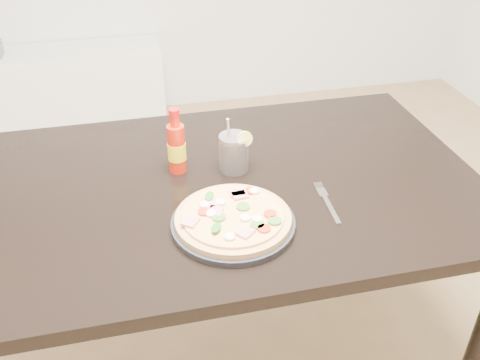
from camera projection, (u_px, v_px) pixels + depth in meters
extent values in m
cube|color=black|center=(230.00, 187.00, 1.51)|extent=(1.40, 0.90, 0.04)
cylinder|color=black|center=(34.00, 237.00, 1.91)|extent=(0.06, 0.06, 0.71)
cylinder|color=black|center=(366.00, 191.00, 2.15)|extent=(0.06, 0.06, 0.71)
cylinder|color=black|center=(233.00, 223.00, 1.32)|extent=(0.31, 0.31, 0.02)
cylinder|color=tan|center=(233.00, 219.00, 1.31)|extent=(0.29, 0.29, 0.01)
cylinder|color=#FFC86E|center=(233.00, 215.00, 1.31)|extent=(0.25, 0.25, 0.01)
cube|color=tan|center=(237.00, 193.00, 1.38)|extent=(0.04, 0.03, 0.01)
cube|color=tan|center=(245.00, 232.00, 1.24)|extent=(0.05, 0.05, 0.01)
cube|color=tan|center=(216.00, 211.00, 1.31)|extent=(0.05, 0.05, 0.01)
cube|color=tan|center=(190.00, 222.00, 1.27)|extent=(0.05, 0.05, 0.01)
cube|color=tan|center=(240.00, 195.00, 1.37)|extent=(0.04, 0.04, 0.01)
cube|color=tan|center=(211.00, 204.00, 1.33)|extent=(0.05, 0.05, 0.01)
cylinder|color=#B63113|center=(204.00, 212.00, 1.31)|extent=(0.03, 0.03, 0.01)
cylinder|color=#B63113|center=(264.00, 229.00, 1.25)|extent=(0.03, 0.03, 0.01)
cylinder|color=#B63113|center=(270.00, 214.00, 1.30)|extent=(0.03, 0.03, 0.01)
cylinder|color=#B63113|center=(251.00, 191.00, 1.38)|extent=(0.03, 0.03, 0.01)
cylinder|color=#3B7326|center=(219.00, 217.00, 1.29)|extent=(0.03, 0.03, 0.01)
cylinder|color=#3B7326|center=(243.00, 207.00, 1.33)|extent=(0.03, 0.03, 0.01)
cylinder|color=#3B7326|center=(275.00, 221.00, 1.28)|extent=(0.03, 0.03, 0.01)
cylinder|color=#3B7326|center=(257.00, 225.00, 1.27)|extent=(0.03, 0.03, 0.01)
ellipsoid|color=white|center=(254.00, 191.00, 1.38)|extent=(0.03, 0.03, 0.01)
ellipsoid|color=white|center=(230.00, 236.00, 1.23)|extent=(0.03, 0.03, 0.01)
ellipsoid|color=white|center=(245.00, 218.00, 1.29)|extent=(0.03, 0.03, 0.01)
ellipsoid|color=white|center=(258.00, 219.00, 1.28)|extent=(0.03, 0.03, 0.01)
ellipsoid|color=white|center=(211.00, 213.00, 1.30)|extent=(0.03, 0.03, 0.01)
ellipsoid|color=white|center=(220.00, 202.00, 1.34)|extent=(0.03, 0.03, 0.01)
ellipsoid|color=white|center=(204.00, 204.00, 1.33)|extent=(0.03, 0.03, 0.01)
ellipsoid|color=#206B19|center=(209.00, 196.00, 1.35)|extent=(0.03, 0.05, 0.00)
ellipsoid|color=#206B19|center=(216.00, 227.00, 1.25)|extent=(0.04, 0.05, 0.00)
cylinder|color=red|center=(177.00, 149.00, 1.50)|extent=(0.06, 0.06, 0.14)
cylinder|color=yellow|center=(177.00, 151.00, 1.51)|extent=(0.05, 0.05, 0.05)
cylinder|color=red|center=(175.00, 121.00, 1.45)|extent=(0.03, 0.03, 0.03)
cylinder|color=red|center=(174.00, 113.00, 1.44)|extent=(0.03, 0.03, 0.02)
cylinder|color=black|center=(234.00, 155.00, 1.52)|extent=(0.08, 0.08, 0.10)
cylinder|color=silver|center=(234.00, 153.00, 1.52)|extent=(0.08, 0.08, 0.11)
cylinder|color=#F2E059|center=(245.00, 139.00, 1.48)|extent=(0.04, 0.01, 0.04)
cylinder|color=#B2B2B7|center=(229.00, 142.00, 1.51)|extent=(0.03, 0.06, 0.17)
cube|color=silver|center=(331.00, 210.00, 1.38)|extent=(0.02, 0.12, 0.00)
cube|color=silver|center=(322.00, 192.00, 1.44)|extent=(0.03, 0.04, 0.00)
cube|color=silver|center=(315.00, 186.00, 1.47)|extent=(0.01, 0.03, 0.00)
cube|color=silver|center=(317.00, 186.00, 1.47)|extent=(0.01, 0.03, 0.00)
cube|color=silver|center=(320.00, 186.00, 1.47)|extent=(0.01, 0.03, 0.00)
cube|color=silver|center=(322.00, 185.00, 1.47)|extent=(0.01, 0.03, 0.00)
cube|color=white|center=(45.00, 92.00, 3.21)|extent=(1.40, 0.34, 0.50)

